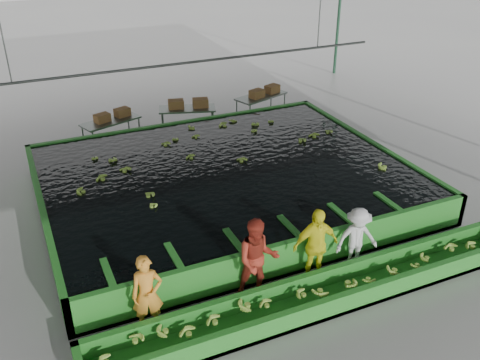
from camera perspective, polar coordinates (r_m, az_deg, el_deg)
name	(u,v)px	position (r m, az deg, el deg)	size (l,w,h in m)	color
ground	(248,221)	(14.21, 0.83, -4.43)	(80.00, 80.00, 0.00)	gray
shed_roof	(249,30)	(12.31, 1.00, 15.70)	(20.00, 22.00, 0.04)	slate
shed_posts	(248,134)	(13.06, 0.91, 4.91)	(20.00, 22.00, 5.00)	#214A30
flotation_tank	(226,182)	(15.18, -1.55, -0.24)	(10.00, 8.00, 0.90)	#277F25
tank_water	(225,170)	(14.99, -1.57, 1.11)	(9.70, 7.70, 0.00)	black
sorting_trough	(321,295)	(11.52, 8.61, -12.01)	(10.00, 1.00, 0.50)	#277F25
cableway_rail	(181,63)	(17.31, -6.29, 12.26)	(0.08, 0.08, 14.00)	#59605B
rail_hanger_left	(5,48)	(16.28, -23.81, 12.79)	(0.04, 0.04, 2.00)	#59605B
rail_hanger_right	(319,18)	(19.18, 8.47, 16.71)	(0.04, 0.04, 2.00)	#59605B
worker_a	(147,294)	(10.64, -9.86, -11.91)	(0.61, 0.40, 1.68)	orange
worker_b	(258,260)	(11.20, 1.89, -8.49)	(0.92, 0.71, 1.89)	#A12E1F
worker_c	(315,245)	(11.80, 8.05, -6.93)	(1.06, 0.44, 1.80)	#FDF923
worker_d	(357,239)	(12.42, 12.36, -6.14)	(1.00, 0.57, 1.54)	silver
packing_table_left	(112,133)	(19.01, -13.51, 4.95)	(1.99, 0.80, 0.91)	#59605B
packing_table_mid	(188,120)	(19.68, -5.60, 6.40)	(2.01, 0.81, 0.92)	#59605B
packing_table_right	(261,107)	(20.84, 2.24, 7.79)	(2.08, 0.83, 0.95)	#59605B
box_stack_left	(113,119)	(18.95, -13.41, 6.37)	(1.29, 0.36, 0.28)	brown
box_stack_mid	(188,108)	(19.55, -5.52, 7.70)	(1.43, 0.40, 0.31)	brown
box_stack_right	(265,95)	(20.72, 2.64, 9.05)	(1.38, 0.38, 0.30)	brown
floating_bananas	(215,159)	(15.66, -2.71, 2.30)	(9.23, 6.29, 0.13)	#89B83C
trough_bananas	(321,289)	(11.43, 8.66, -11.43)	(9.10, 0.61, 0.12)	#89B83C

